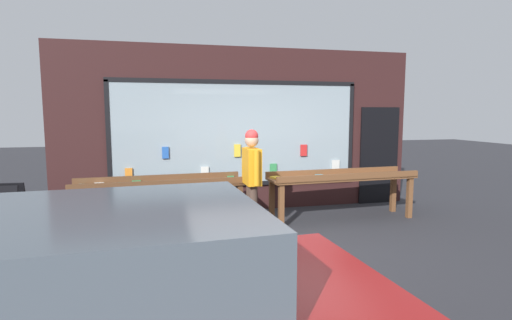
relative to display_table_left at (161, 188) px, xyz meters
The scene contains 7 objects.
ground_plane 2.15m from the display_table_left, 35.77° to the right, with size 40.00×40.00×0.00m, color #2D2D33.
shopfront_facade 2.24m from the display_table_left, 35.90° to the left, with size 7.25×0.29×3.27m.
display_table_left is the anchor object (origin of this frame).
display_table_right 3.27m from the display_table_left, ahead, with size 2.80×0.78×0.91m.
person_browsing 1.54m from the display_table_left, 18.10° to the right, with size 0.23×0.67×1.72m.
small_dog 1.19m from the display_table_left, 35.37° to the right, with size 0.38×0.49×0.40m.
sandwich_board_sign 2.28m from the display_table_left, behind, with size 0.57×0.66×0.93m.
Camera 1 is at (-1.66, -5.51, 1.98)m, focal length 28.00 mm.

